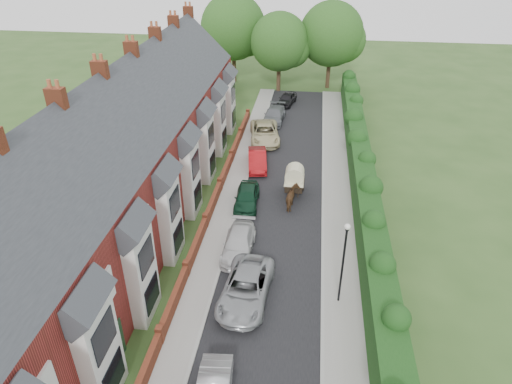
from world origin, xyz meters
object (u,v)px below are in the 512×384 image
horse (293,198)px  car_grey (274,115)px  car_red (257,160)px  car_silver_b (246,288)px  horse_cart (294,178)px  car_green (247,197)px  lamppost (344,254)px  car_beige (265,133)px  car_black (287,99)px  car_white (239,244)px

horse → car_grey: bearing=-77.3°
car_grey → car_red: bearing=-89.1°
car_silver_b → horse: size_ratio=2.79×
car_red → horse_cart: 5.21m
car_green → horse_cart: (3.32, 2.15, 0.66)m
lamppost → car_red: bearing=112.7°
car_beige → car_silver_b: bearing=-95.5°
car_green → car_black: (1.40, 21.98, -0.04)m
car_black → car_white: bearing=-79.9°
car_white → car_grey: 22.14m
lamppost → car_green: 11.48m
lamppost → car_grey: lamppost is taller
car_green → lamppost: bearing=-57.4°
car_beige → car_red: bearing=-99.2°
car_grey → car_beige: bearing=-91.9°
car_green → horse_cart: 4.01m
car_silver_b → car_black: 31.54m
car_red → car_black: size_ratio=1.10×
car_silver_b → car_black: car_silver_b is taller
car_silver_b → car_white: (-1.06, 4.04, -0.10)m
car_white → car_red: size_ratio=1.05×
car_grey → horse: (2.86, -16.55, 0.11)m
car_red → car_beige: 5.58m
car_white → car_green: (-0.30, 5.52, 0.05)m
car_grey → car_white: bearing=-87.0°
lamppost → horse: (-3.08, 9.23, -2.48)m
car_beige → horse_cart: horse_cart is taller
car_grey → car_black: (0.94, 5.36, -0.04)m
car_green → horse_cart: size_ratio=1.25×
car_black → car_silver_b: bearing=-77.7°
car_white → car_black: (1.10, 27.50, 0.01)m
car_silver_b → horse: bearing=82.4°
lamppost → car_red: lamppost is taller
car_grey → car_black: car_grey is taller
car_black → horse: size_ratio=2.01×
car_silver_b → horse: horse is taller
car_green → car_grey: bearing=86.1°
car_silver_b → horse: 9.82m
lamppost → car_beige: (-6.40, 20.86, -2.50)m
lamppost → car_white: lamppost is taller
car_red → car_grey: (0.46, 10.50, 0.00)m
car_silver_b → horse_cart: 11.89m
car_silver_b → horse: (1.96, 9.62, 0.07)m
car_green → car_beige: (0.00, 11.69, 0.09)m
car_white → car_grey: bearing=89.7°
car_red → horse: bearing=-69.9°
car_green → car_grey: car_grey is taller
car_silver_b → lamppost: bearing=8.4°
car_grey → lamppost: bearing=-73.6°
car_white → horse: horse is taller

